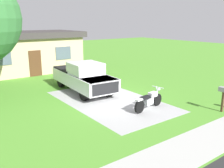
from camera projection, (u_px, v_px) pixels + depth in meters
The scene contains 7 objects.
ground_plane at pixel (110, 101), 13.97m from camera, with size 80.00×80.00×0.00m, color #4D8D2C.
driveway_pad at pixel (110, 101), 13.97m from camera, with size 4.43×7.59×0.01m, color #A0A0A0.
sidewalk_strip at pixel (204, 141), 9.29m from camera, with size 36.00×1.80×0.01m, color #A8A8A3.
motorcycle at pixel (149, 100), 12.59m from camera, with size 2.20×0.76×1.09m.
pickup_truck at pixel (83, 76), 15.80m from camera, with size 2.35×5.74×1.90m.
mailbox at pixel (224, 93), 12.10m from camera, with size 0.26×0.48×1.26m.
neighbor_house at pixel (25, 51), 21.84m from camera, with size 9.60×5.60×3.50m.
Camera 1 is at (-7.82, -10.75, 4.41)m, focal length 39.57 mm.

